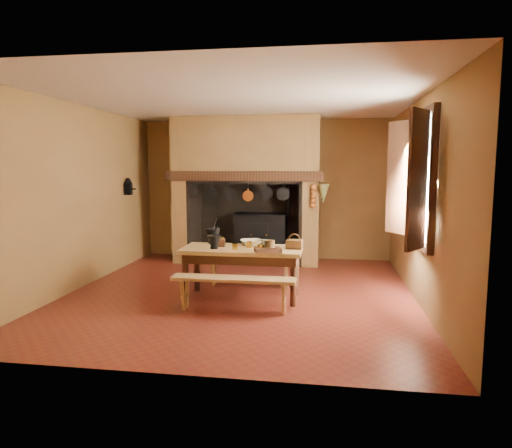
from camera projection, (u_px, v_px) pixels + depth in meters
The scene contains 28 objects.
floor at pixel (241, 292), 6.78m from camera, with size 5.50×5.50×0.00m, color maroon.
ceiling at pixel (240, 100), 6.43m from camera, with size 5.50×5.50×0.00m, color silver.
back_wall at pixel (265, 189), 9.30m from camera, with size 5.00×0.02×2.80m, color olive.
wall_left at pixel (80, 197), 6.98m from camera, with size 0.02×5.50×2.80m, color olive.
wall_right at pixel (420, 200), 6.23m from camera, with size 0.02×5.50×2.80m, color olive.
wall_front at pixel (181, 220), 3.91m from camera, with size 5.00×0.02×2.80m, color olive.
chimney_breast at pixel (247, 169), 8.87m from camera, with size 2.95×0.96×2.80m.
iron_range at pixel (261, 236), 9.13m from camera, with size 1.12×0.55×1.60m.
hearth_pans at pixel (210, 256), 9.10m from camera, with size 0.51×0.62×0.20m.
hanging_pans at pixel (241, 194), 8.44m from camera, with size 1.92×0.29×0.27m.
onion_string at pixel (313, 196), 8.22m from camera, with size 0.12×0.10×0.46m, color #B95522, non-canonical shape.
herb_bunch at pixel (323, 194), 8.18m from camera, with size 0.20×0.20×0.35m, color brown.
window at pixel (415, 179), 5.82m from camera, with size 0.39×1.75×1.76m.
wall_coffee_mill at pixel (128, 185), 8.48m from camera, with size 0.23×0.16×0.31m.
work_table at pixel (242, 256), 6.42m from camera, with size 1.67×0.74×0.73m.
bench_front at pixel (233, 286), 5.85m from camera, with size 1.60×0.28×0.45m.
bench_back at pixel (250, 268), 7.08m from camera, with size 1.41×0.25×0.40m.
mortar_large at pixel (213, 235), 6.75m from camera, with size 0.22×0.22×0.38m.
mortar_small at pixel (214, 241), 6.32m from camera, with size 0.19×0.19×0.32m.
coffee_grinder at pixel (221, 242), 6.51m from camera, with size 0.15×0.12×0.17m.
brass_mug_a at pixel (235, 246), 6.26m from camera, with size 0.08×0.08×0.09m, color gold.
brass_mug_b at pixel (249, 245), 6.41m from camera, with size 0.08×0.08×0.09m, color gold.
mixing_bowl at pixel (251, 242), 6.63m from camera, with size 0.32×0.32×0.08m, color #B9AD8E.
stoneware_crock at pixel (270, 246), 6.10m from camera, with size 0.13×0.13×0.16m, color brown.
glass_jar at pixel (265, 245), 6.17m from camera, with size 0.09×0.09×0.15m, color beige.
wicker_basket at pixel (294, 244), 6.34m from camera, with size 0.24×0.18×0.21m.
wooden_tray at pixel (268, 250), 6.08m from camera, with size 0.34×0.24×0.06m, color #361E11.
brass_cup at pixel (261, 248), 6.16m from camera, with size 0.11×0.11×0.09m, color gold.
Camera 1 is at (1.23, -6.49, 1.85)m, focal length 32.00 mm.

